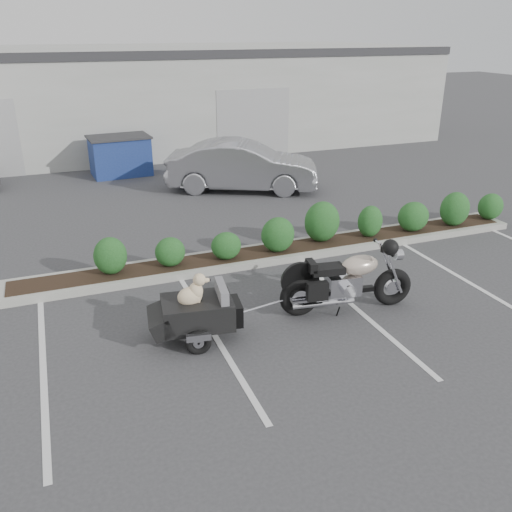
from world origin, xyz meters
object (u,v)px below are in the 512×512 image
object	(u,v)px
motorcycle	(348,282)
pet_trailer	(196,312)
sedan	(242,166)
dumpster	(120,155)

from	to	relation	value
motorcycle	pet_trailer	world-z (taller)	motorcycle
motorcycle	sedan	world-z (taller)	sedan
pet_trailer	motorcycle	bearing A→B (deg)	7.45
pet_trailer	dumpster	distance (m)	11.46
motorcycle	sedan	bearing A→B (deg)	91.45
motorcycle	pet_trailer	size ratio (longest dim) A/B	1.24
sedan	dumpster	xyz separation A→B (m)	(-3.29, 3.33, -0.09)
pet_trailer	sedan	xyz separation A→B (m)	(3.73, 8.12, 0.26)
motorcycle	pet_trailer	bearing A→B (deg)	-172.55
dumpster	pet_trailer	bearing A→B (deg)	-95.94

